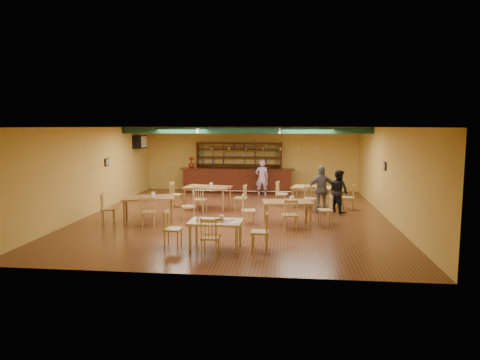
# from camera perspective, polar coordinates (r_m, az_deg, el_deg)

# --- Properties ---
(floor) EXTENTS (12.00, 12.00, 0.00)m
(floor) POSITION_cam_1_polar(r_m,az_deg,el_deg) (14.87, -0.49, -4.68)
(floor) COLOR #522817
(floor) RESTS_ON ground
(ceiling_beam) EXTENTS (10.00, 0.30, 0.25)m
(ceiling_beam) POSITION_cam_1_polar(r_m,az_deg,el_deg) (17.34, 0.59, 6.54)
(ceiling_beam) COLOR #10301F
(ceiling_beam) RESTS_ON ceiling
(track_rail_left) EXTENTS (0.05, 2.50, 0.05)m
(track_rail_left) POSITION_cam_1_polar(r_m,az_deg,el_deg) (18.20, -4.91, 6.76)
(track_rail_left) COLOR white
(track_rail_left) RESTS_ON ceiling
(track_rail_right) EXTENTS (0.05, 2.50, 0.05)m
(track_rail_right) POSITION_cam_1_polar(r_m,az_deg,el_deg) (17.86, 5.29, 6.75)
(track_rail_right) COLOR white
(track_rail_right) RESTS_ON ceiling
(ac_unit) EXTENTS (0.34, 0.70, 0.48)m
(ac_unit) POSITION_cam_1_polar(r_m,az_deg,el_deg) (19.77, -13.03, 4.92)
(ac_unit) COLOR white
(ac_unit) RESTS_ON wall_left
(picture_left) EXTENTS (0.04, 0.34, 0.28)m
(picture_left) POSITION_cam_1_polar(r_m,az_deg,el_deg) (16.89, -17.08, 2.25)
(picture_left) COLOR black
(picture_left) RESTS_ON wall_left
(picture_right) EXTENTS (0.04, 0.34, 0.28)m
(picture_right) POSITION_cam_1_polar(r_m,az_deg,el_deg) (15.37, 18.48, 1.75)
(picture_right) COLOR black
(picture_right) RESTS_ON wall_right
(bar_counter) EXTENTS (5.20, 0.85, 1.13)m
(bar_counter) POSITION_cam_1_polar(r_m,az_deg,el_deg) (19.89, -0.33, -0.05)
(bar_counter) COLOR #32150A
(bar_counter) RESTS_ON ground
(back_bar_hutch) EXTENTS (4.02, 0.40, 2.28)m
(back_bar_hutch) POSITION_cam_1_polar(r_m,az_deg,el_deg) (20.45, -0.13, 1.76)
(back_bar_hutch) COLOR #32150A
(back_bar_hutch) RESTS_ON ground
(poinsettia) EXTENTS (0.34, 0.34, 0.48)m
(poinsettia) POSITION_cam_1_polar(r_m,az_deg,el_deg) (20.17, -6.41, 2.30)
(poinsettia) COLOR maroon
(poinsettia) RESTS_ON bar_counter
(dining_table_a) EXTENTS (1.79, 1.26, 0.82)m
(dining_table_a) POSITION_cam_1_polar(r_m,az_deg,el_deg) (16.12, -4.28, -2.30)
(dining_table_a) COLOR brown
(dining_table_a) RESTS_ON ground
(dining_table_b) EXTENTS (1.77, 1.31, 0.79)m
(dining_table_b) POSITION_cam_1_polar(r_m,az_deg,el_deg) (16.43, 9.70, -2.25)
(dining_table_b) COLOR brown
(dining_table_b) RESTS_ON ground
(dining_table_c) EXTENTS (1.82, 1.38, 0.81)m
(dining_table_c) POSITION_cam_1_polar(r_m,az_deg,el_deg) (14.14, -11.88, -3.78)
(dining_table_c) COLOR brown
(dining_table_c) RESTS_ON ground
(dining_table_d) EXTENTS (1.59, 1.08, 0.74)m
(dining_table_d) POSITION_cam_1_polar(r_m,az_deg,el_deg) (13.49, 6.18, -4.34)
(dining_table_d) COLOR brown
(dining_table_d) RESTS_ON ground
(near_table) EXTENTS (1.32, 0.87, 0.70)m
(near_table) POSITION_cam_1_polar(r_m,az_deg,el_deg) (10.88, -3.21, -7.18)
(near_table) COLOR tan
(near_table) RESTS_ON ground
(pizza_tray) EXTENTS (0.50, 0.50, 0.01)m
(pizza_tray) POSITION_cam_1_polar(r_m,az_deg,el_deg) (10.79, -2.73, -5.37)
(pizza_tray) COLOR silver
(pizza_tray) RESTS_ON near_table
(parmesan_shaker) EXTENTS (0.08, 0.08, 0.11)m
(parmesan_shaker) POSITION_cam_1_polar(r_m,az_deg,el_deg) (10.73, -5.56, -5.20)
(parmesan_shaker) COLOR #EAE5C6
(parmesan_shaker) RESTS_ON near_table
(napkin_stack) EXTENTS (0.22, 0.17, 0.03)m
(napkin_stack) POSITION_cam_1_polar(r_m,az_deg,el_deg) (10.93, -1.37, -5.15)
(napkin_stack) COLOR white
(napkin_stack) RESTS_ON near_table
(pizza_server) EXTENTS (0.33, 0.23, 0.00)m
(pizza_server) POSITION_cam_1_polar(r_m,az_deg,el_deg) (10.81, -1.96, -5.29)
(pizza_server) COLOR silver
(pizza_server) RESTS_ON pizza_tray
(side_plate) EXTENTS (0.23, 0.23, 0.01)m
(side_plate) POSITION_cam_1_polar(r_m,az_deg,el_deg) (10.55, -0.63, -5.65)
(side_plate) COLOR white
(side_plate) RESTS_ON near_table
(patron_bar) EXTENTS (0.59, 0.40, 1.58)m
(patron_bar) POSITION_cam_1_polar(r_m,az_deg,el_deg) (18.95, 2.89, 0.28)
(patron_bar) COLOR #874597
(patron_bar) RESTS_ON ground
(patron_right_a) EXTENTS (0.90, 0.94, 1.52)m
(patron_right_a) POSITION_cam_1_polar(r_m,az_deg,el_deg) (15.65, 12.83, -1.44)
(patron_right_a) COLOR black
(patron_right_a) RESTS_ON ground
(patron_right_b) EXTENTS (1.04, 0.59, 1.67)m
(patron_right_b) POSITION_cam_1_polar(r_m,az_deg,el_deg) (15.43, 10.69, -1.23)
(patron_right_b) COLOR slate
(patron_right_b) RESTS_ON ground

